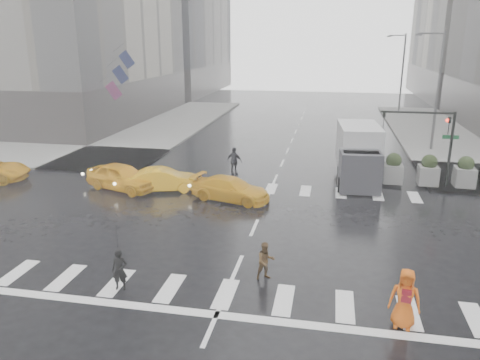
% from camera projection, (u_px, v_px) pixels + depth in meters
% --- Properties ---
extents(ground, '(120.00, 120.00, 0.00)m').
position_uv_depth(ground, '(254.00, 228.00, 21.66)').
color(ground, black).
rests_on(ground, ground).
extents(sidewalk_nw, '(35.00, 35.00, 0.15)m').
position_uv_depth(sidewalk_nw, '(71.00, 136.00, 41.67)').
color(sidewalk_nw, gray).
rests_on(sidewalk_nw, ground).
extents(road_markings, '(18.00, 48.00, 0.01)m').
position_uv_depth(road_markings, '(254.00, 227.00, 21.66)').
color(road_markings, silver).
rests_on(road_markings, ground).
extents(traffic_signal_pole, '(4.45, 0.42, 4.50)m').
position_uv_depth(traffic_signal_pole, '(434.00, 134.00, 26.59)').
color(traffic_signal_pole, black).
rests_on(traffic_signal_pole, ground).
extents(street_lamp_near, '(2.15, 0.22, 9.00)m').
position_uv_depth(street_lamp_near, '(436.00, 87.00, 35.14)').
color(street_lamp_near, '#59595B').
rests_on(street_lamp_near, ground).
extents(street_lamp_far, '(2.15, 0.22, 9.00)m').
position_uv_depth(street_lamp_far, '(401.00, 70.00, 53.93)').
color(street_lamp_far, '#59595B').
rests_on(street_lamp_far, ground).
extents(planter_west, '(1.10, 1.10, 1.80)m').
position_uv_depth(planter_west, '(393.00, 169.00, 27.79)').
color(planter_west, gray).
rests_on(planter_west, ground).
extents(planter_mid, '(1.10, 1.10, 1.80)m').
position_uv_depth(planter_mid, '(428.00, 171.00, 27.42)').
color(planter_mid, gray).
rests_on(planter_mid, ground).
extents(planter_east, '(1.10, 1.10, 1.80)m').
position_uv_depth(planter_east, '(465.00, 172.00, 27.05)').
color(planter_east, gray).
rests_on(planter_east, ground).
extents(flag_cluster, '(2.87, 3.06, 4.69)m').
position_uv_depth(flag_cluster, '(117.00, 72.00, 40.19)').
color(flag_cluster, '#59595B').
rests_on(flag_cluster, ground).
extents(pedestrian_black, '(1.12, 1.14, 2.43)m').
position_uv_depth(pedestrian_black, '(118.00, 245.00, 15.85)').
color(pedestrian_black, black).
rests_on(pedestrian_black, ground).
extents(pedestrian_brown, '(0.86, 0.80, 1.42)m').
position_uv_depth(pedestrian_brown, '(266.00, 261.00, 16.84)').
color(pedestrian_brown, '#48321A').
rests_on(pedestrian_brown, ground).
extents(pedestrian_orange, '(1.02, 0.76, 1.90)m').
position_uv_depth(pedestrian_orange, '(405.00, 298.00, 13.95)').
color(pedestrian_orange, '#D9580F').
rests_on(pedestrian_orange, ground).
extents(pedestrian_far_a, '(1.18, 0.88, 1.81)m').
position_uv_depth(pedestrian_far_a, '(234.00, 161.00, 29.83)').
color(pedestrian_far_a, black).
rests_on(pedestrian_far_a, ground).
extents(pedestrian_far_b, '(1.09, 0.84, 1.49)m').
position_uv_depth(pedestrian_far_b, '(371.00, 169.00, 28.60)').
color(pedestrian_far_b, black).
rests_on(pedestrian_far_b, ground).
extents(taxi_front, '(4.82, 3.19, 1.53)m').
position_uv_depth(taxi_front, '(122.00, 177.00, 26.96)').
color(taxi_front, '#E9A10C').
rests_on(taxi_front, ground).
extents(taxi_mid, '(4.25, 2.53, 1.32)m').
position_uv_depth(taxi_mid, '(164.00, 180.00, 26.75)').
color(taxi_mid, '#E9A10C').
rests_on(taxi_mid, ground).
extents(taxi_rear, '(4.14, 2.63, 1.26)m').
position_uv_depth(taxi_rear, '(231.00, 189.00, 25.21)').
color(taxi_rear, '#E9A10C').
rests_on(taxi_rear, ground).
extents(box_truck, '(2.35, 6.27, 3.33)m').
position_uv_depth(box_truck, '(359.00, 153.00, 28.31)').
color(box_truck, '#BDBEC0').
rests_on(box_truck, ground).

